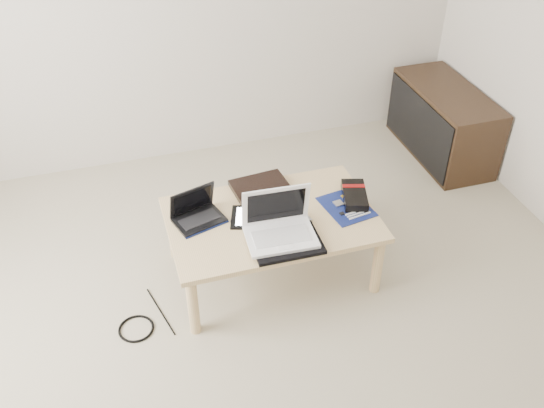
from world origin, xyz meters
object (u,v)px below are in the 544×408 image
object	(u,v)px
coffee_table	(272,224)
netbook	(197,214)
media_cabinet	(442,122)
gpu_box	(354,196)
white_laptop	(279,226)

from	to	relation	value
coffee_table	netbook	size ratio (longest dim) A/B	3.74
netbook	media_cabinet	bearing A→B (deg)	21.55
gpu_box	media_cabinet	bearing A→B (deg)	38.53
coffee_table	gpu_box	bearing A→B (deg)	1.91
white_laptop	gpu_box	xyz separation A→B (m)	(0.49, 0.18, -0.05)
coffee_table	media_cabinet	distance (m)	1.76
coffee_table	gpu_box	world-z (taller)	gpu_box
coffee_table	white_laptop	bearing A→B (deg)	-93.67
coffee_table	netbook	world-z (taller)	netbook
media_cabinet	white_laptop	xyz separation A→B (m)	(-1.54, -1.02, 0.22)
netbook	white_laptop	size ratio (longest dim) A/B	0.82
coffee_table	white_laptop	distance (m)	0.20
media_cabinet	netbook	size ratio (longest dim) A/B	3.06
gpu_box	white_laptop	bearing A→B (deg)	-159.73
media_cabinet	gpu_box	size ratio (longest dim) A/B	3.28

